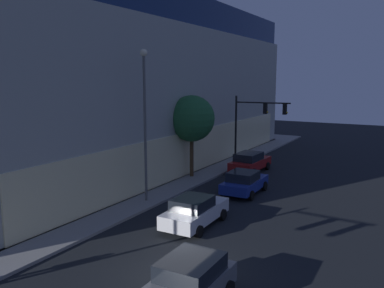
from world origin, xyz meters
The scene contains 9 objects.
ground_plane centered at (0.00, 0.00, 0.00)m, with size 120.00×120.00×0.00m, color black.
modern_building centered at (15.89, 20.43, 7.05)m, with size 40.10×26.00×14.24m.
traffic_light_far_corner centered at (20.45, 4.41, 4.33)m, with size 0.62×4.86×5.99m.
street_lamp_sidewalk centered at (6.95, 6.40, 5.80)m, with size 0.44×0.44×9.18m.
sidewalk_tree centered at (13.76, 7.06, 4.62)m, with size 3.52×3.52×6.25m.
car_grey centered at (-1.74, -1.65, 0.85)m, with size 4.05×2.22×1.64m.
car_white centered at (4.96, 1.84, 0.80)m, with size 4.53×2.16×1.58m.
car_blue centered at (11.80, 1.90, 0.78)m, with size 4.20×2.22×1.55m.
car_red centered at (17.91, 3.91, 0.85)m, with size 4.71×2.26×1.64m.
Camera 1 is at (-12.41, -7.91, 7.57)m, focal length 37.34 mm.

